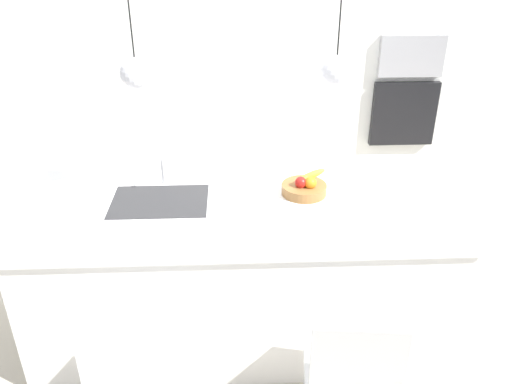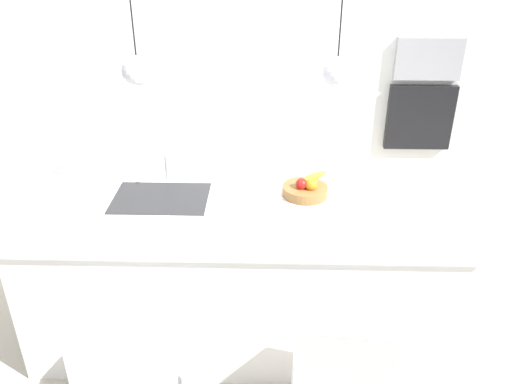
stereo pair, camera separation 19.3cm
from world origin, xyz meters
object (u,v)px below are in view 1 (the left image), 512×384
oven (403,113)px  chair_middle (351,371)px  chair_near (140,377)px  fruit_bowl (305,187)px  microwave (411,56)px

oven → chair_middle: 2.69m
chair_near → oven: bearing=52.0°
fruit_bowl → chair_near: (-0.88, -0.97, -0.49)m
chair_near → chair_middle: chair_near is taller
fruit_bowl → chair_middle: 1.10m
fruit_bowl → chair_near: fruit_bowl is taller
microwave → chair_near: bearing=-128.0°
chair_middle → microwave: bearing=69.3°
oven → chair_near: oven is taller
microwave → oven: (0.00, 0.00, -0.50)m
chair_near → microwave: bearing=52.0°
fruit_bowl → oven: (1.06, 1.52, -0.08)m
microwave → oven: size_ratio=0.96×
chair_near → chair_middle: size_ratio=1.02×
oven → chair_near: size_ratio=0.63×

